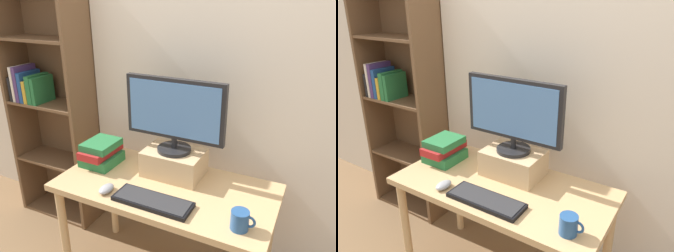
% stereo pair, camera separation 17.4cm
% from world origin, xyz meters
% --- Properties ---
extents(back_wall, '(7.00, 0.08, 2.60)m').
position_xyz_m(back_wall, '(0.00, 0.47, 1.30)').
color(back_wall, beige).
rests_on(back_wall, ground_plane).
extents(desk, '(1.21, 0.60, 0.70)m').
position_xyz_m(desk, '(0.00, 0.00, 0.61)').
color(desk, tan).
rests_on(desk, ground_plane).
extents(bookshelf_unit, '(0.66, 0.28, 1.86)m').
position_xyz_m(bookshelf_unit, '(-1.12, 0.32, 0.95)').
color(bookshelf_unit, brown).
rests_on(bookshelf_unit, ground_plane).
extents(riser_box, '(0.34, 0.24, 0.15)m').
position_xyz_m(riser_box, '(-0.01, 0.13, 0.78)').
color(riser_box, tan).
rests_on(riser_box, desk).
extents(computer_monitor, '(0.58, 0.19, 0.42)m').
position_xyz_m(computer_monitor, '(-0.01, 0.13, 1.08)').
color(computer_monitor, black).
rests_on(computer_monitor, riser_box).
extents(keyboard, '(0.41, 0.15, 0.02)m').
position_xyz_m(keyboard, '(0.02, -0.18, 0.72)').
color(keyboard, black).
rests_on(keyboard, desk).
extents(computer_mouse, '(0.06, 0.10, 0.04)m').
position_xyz_m(computer_mouse, '(-0.25, -0.20, 0.72)').
color(computer_mouse, '#99999E').
rests_on(computer_mouse, desk).
extents(book_stack, '(0.20, 0.26, 0.15)m').
position_xyz_m(book_stack, '(-0.47, 0.05, 0.78)').
color(book_stack, '#236B38').
rests_on(book_stack, desk).
extents(coffee_mug, '(0.11, 0.08, 0.09)m').
position_xyz_m(coffee_mug, '(0.47, -0.18, 0.75)').
color(coffee_mug, '#234C84').
rests_on(coffee_mug, desk).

